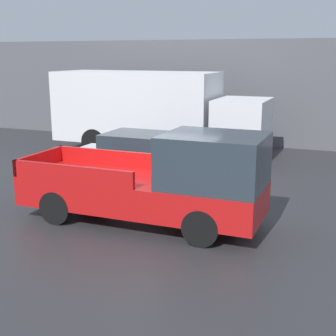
% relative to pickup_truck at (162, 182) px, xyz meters
% --- Properties ---
extents(ground_plane, '(60.00, 60.00, 0.00)m').
position_rel_pickup_truck_xyz_m(ground_plane, '(-0.30, 0.39, -1.00)').
color(ground_plane, '#2D2D30').
extents(building_wall, '(28.00, 0.15, 4.41)m').
position_rel_pickup_truck_xyz_m(building_wall, '(-0.30, 10.30, 1.20)').
color(building_wall, '#56565B').
rests_on(building_wall, ground).
extents(pickup_truck, '(5.60, 1.93, 2.16)m').
position_rel_pickup_truck_xyz_m(pickup_truck, '(0.00, 0.00, 0.00)').
color(pickup_truck, red).
rests_on(pickup_truck, ground).
extents(car, '(4.71, 1.89, 1.49)m').
position_rel_pickup_truck_xyz_m(car, '(-1.91, 3.23, -0.23)').
color(car, silver).
rests_on(car, ground).
extents(delivery_truck, '(8.21, 2.53, 3.15)m').
position_rel_pickup_truck_xyz_m(delivery_truck, '(-3.38, 7.13, 0.72)').
color(delivery_truck, white).
rests_on(delivery_truck, ground).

